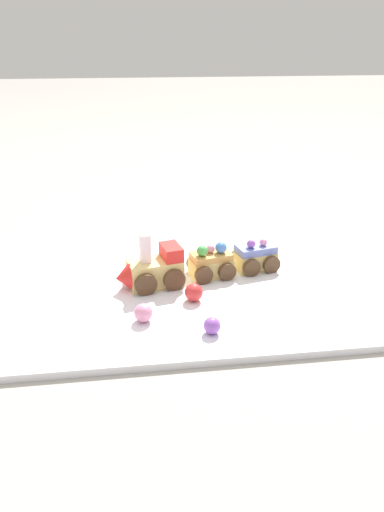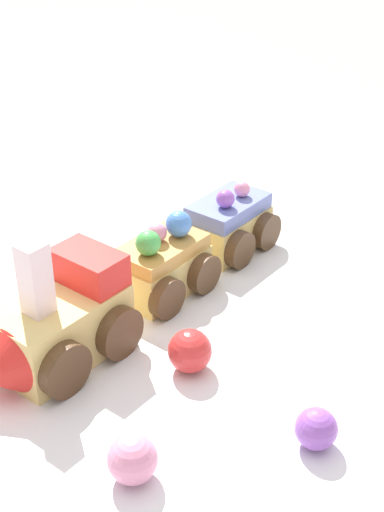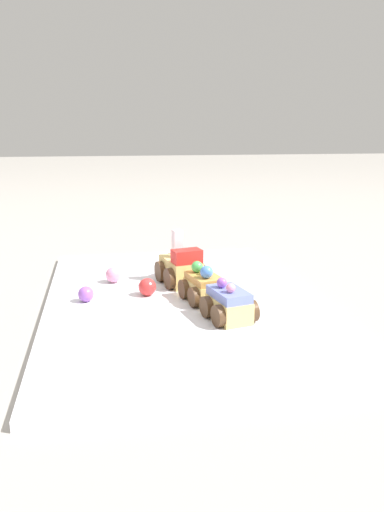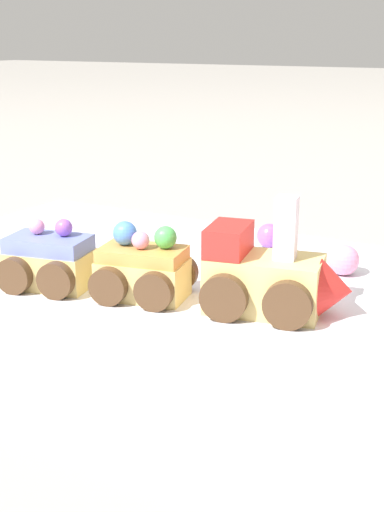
{
  "view_description": "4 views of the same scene",
  "coord_description": "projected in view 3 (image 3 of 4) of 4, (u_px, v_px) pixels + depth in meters",
  "views": [
    {
      "loc": [
        0.13,
        0.79,
        0.43
      ],
      "look_at": [
        0.03,
        0.03,
        0.09
      ],
      "focal_mm": 35.0,
      "sensor_mm": 36.0,
      "label": 1
    },
    {
      "loc": [
        0.27,
        0.36,
        0.33
      ],
      "look_at": [
        -0.02,
        -0.01,
        0.06
      ],
      "focal_mm": 50.0,
      "sensor_mm": 36.0,
      "label": 2
    },
    {
      "loc": [
        -0.8,
        0.13,
        0.29
      ],
      "look_at": [
        -0.01,
        -0.02,
        0.09
      ],
      "focal_mm": 35.0,
      "sensor_mm": 36.0,
      "label": 3
    },
    {
      "loc": [
        0.32,
        -0.53,
        0.23
      ],
      "look_at": [
        0.01,
        0.01,
        0.04
      ],
      "focal_mm": 50.0,
      "sensor_mm": 36.0,
      "label": 4
    }
  ],
  "objects": [
    {
      "name": "ground_plane",
      "position": [
        180.0,
        305.0,
        0.86
      ],
      "size": [
        10.0,
        10.0,
        0.0
      ],
      "primitive_type": "plane",
      "color": "gray"
    },
    {
      "name": "cake_train_locomotive",
      "position": [
        179.0,
        268.0,
        0.94
      ],
      "size": [
        0.13,
        0.09,
        0.1
      ],
      "rotation": [
        0.0,
        0.0,
        0.22
      ],
      "color": "#E5C675",
      "rests_on": "display_board"
    },
    {
      "name": "gumball_red",
      "position": [
        147.0,
        287.0,
        0.87
      ],
      "size": [
        0.03,
        0.03,
        0.03
      ],
      "primitive_type": "sphere",
      "color": "red",
      "rests_on": "display_board"
    },
    {
      "name": "gumball_pink",
      "position": [
        113.0,
        275.0,
        0.94
      ],
      "size": [
        0.03,
        0.03,
        0.03
      ],
      "primitive_type": "sphere",
      "color": "pink",
      "rests_on": "display_board"
    },
    {
      "name": "display_board",
      "position": [
        180.0,
        302.0,
        0.86
      ],
      "size": [
        0.68,
        0.45,
        0.01
      ],
      "primitive_type": "cube",
      "color": "white",
      "rests_on": "ground_plane"
    },
    {
      "name": "gumball_purple",
      "position": [
        86.0,
        294.0,
        0.84
      ],
      "size": [
        0.03,
        0.03,
        0.03
      ],
      "primitive_type": "sphere",
      "color": "#9956C6",
      "rests_on": "display_board"
    },
    {
      "name": "cake_car_blueberry",
      "position": [
        229.0,
        305.0,
        0.76
      ],
      "size": [
        0.09,
        0.08,
        0.06
      ],
      "rotation": [
        0.0,
        0.0,
        0.22
      ],
      "color": "#E5C675",
      "rests_on": "display_board"
    },
    {
      "name": "cake_car_caramel",
      "position": [
        204.0,
        287.0,
        0.84
      ],
      "size": [
        0.09,
        0.08,
        0.07
      ],
      "rotation": [
        0.0,
        0.0,
        0.22
      ],
      "color": "#E5C675",
      "rests_on": "display_board"
    }
  ]
}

